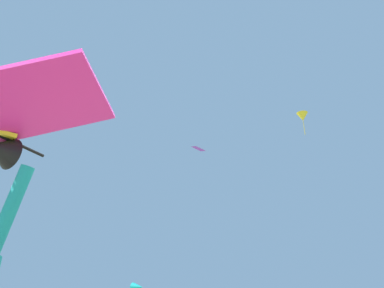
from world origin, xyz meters
The scene contains 2 objects.
distant_kite_purple_far_center centered at (-10.21, 18.90, 12.70)m, with size 0.99×1.05×0.50m.
distant_kite_yellow_high_right centered at (-5.28, 28.20, 18.27)m, with size 1.26×1.28×2.24m.
Camera 1 is at (2.42, -1.58, 0.90)m, focal length 36.42 mm.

